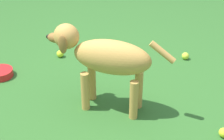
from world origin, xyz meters
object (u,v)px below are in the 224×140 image
object	(u,v)px
tennis_ball_1	(60,54)
tennis_ball_3	(185,56)
dog	(105,57)
tennis_ball_0	(224,133)
water_bowl	(0,73)

from	to	relation	value
tennis_ball_1	tennis_ball_3	world-z (taller)	same
tennis_ball_3	dog	bearing A→B (deg)	88.39
dog	tennis_ball_0	xyz separation A→B (m)	(-0.81, -0.29, -0.38)
tennis_ball_3	tennis_ball_1	bearing A→B (deg)	40.94
tennis_ball_0	tennis_ball_3	distance (m)	1.09
tennis_ball_0	tennis_ball_1	xyz separation A→B (m)	(1.67, 0.01, 0.00)
water_bowl	tennis_ball_3	bearing A→B (deg)	-126.34
tennis_ball_3	water_bowl	xyz separation A→B (m)	(0.99, 1.34, -0.00)
tennis_ball_0	tennis_ball_1	distance (m)	1.67
tennis_ball_0	tennis_ball_3	size ratio (longest dim) A/B	1.00
dog	tennis_ball_1	bearing A→B (deg)	-43.20
dog	water_bowl	size ratio (longest dim) A/B	3.88
tennis_ball_1	tennis_ball_3	xyz separation A→B (m)	(-0.88, -0.77, 0.00)
dog	tennis_ball_3	bearing A→B (deg)	-116.86
tennis_ball_3	water_bowl	distance (m)	1.67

